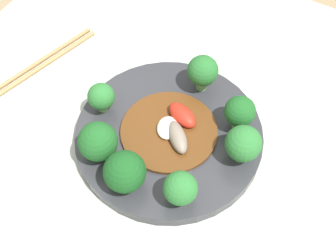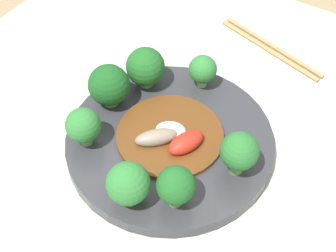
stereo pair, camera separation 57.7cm
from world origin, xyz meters
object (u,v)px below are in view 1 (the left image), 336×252
(broccoli_west, at_px, (101,97))
(stirfry_center, at_px, (172,130))
(broccoli_southwest, at_px, (98,142))
(broccoli_south, at_px, (125,172))
(broccoli_southeast, at_px, (180,189))
(broccoli_north, at_px, (203,71))
(broccoli_northeast, at_px, (240,112))
(broccoli_east, at_px, (243,144))
(chopsticks, at_px, (46,61))
(plate, at_px, (168,137))

(broccoli_west, height_order, stirfry_center, broccoli_west)
(broccoli_southwest, xyz_separation_m, broccoli_south, (0.06, -0.02, -0.00))
(broccoli_southeast, bearing_deg, broccoli_north, 108.85)
(broccoli_northeast, xyz_separation_m, broccoli_southwest, (-0.15, -0.14, -0.00))
(broccoli_north, height_order, broccoli_east, same)
(broccoli_north, bearing_deg, stirfry_center, -89.38)
(broccoli_north, xyz_separation_m, broccoli_south, (-0.01, -0.21, -0.00))
(broccoli_northeast, relative_size, broccoli_southeast, 1.05)
(chopsticks, bearing_deg, broccoli_east, -3.40)
(broccoli_west, bearing_deg, chopsticks, 162.92)
(broccoli_northeast, relative_size, broccoli_west, 1.16)
(chopsticks, bearing_deg, broccoli_southeast, -20.58)
(broccoli_southwest, distance_m, stirfry_center, 0.11)
(broccoli_north, height_order, broccoli_southwest, same)
(broccoli_east, xyz_separation_m, broccoli_south, (-0.12, -0.12, -0.00))
(stirfry_center, xyz_separation_m, chopsticks, (-0.27, 0.03, -0.02))
(plate, distance_m, broccoli_south, 0.11)
(broccoli_east, bearing_deg, stirfry_center, -174.34)
(broccoli_northeast, xyz_separation_m, broccoli_southeast, (-0.02, -0.15, -0.00))
(broccoli_southwest, relative_size, chopsticks, 0.32)
(broccoli_southeast, height_order, broccoli_south, broccoli_south)
(broccoli_southeast, bearing_deg, broccoli_southwest, 177.30)
(broccoli_south, height_order, chopsticks, broccoli_south)
(broccoli_west, bearing_deg, broccoli_north, 45.30)
(broccoli_southwest, bearing_deg, broccoli_west, 121.26)
(broccoli_northeast, bearing_deg, broccoli_southwest, -136.44)
(broccoli_east, relative_size, stirfry_center, 0.44)
(broccoli_north, xyz_separation_m, chopsticks, (-0.26, -0.07, -0.06))
(broccoli_west, distance_m, broccoli_southeast, 0.19)
(broccoli_east, relative_size, broccoli_south, 0.98)
(plate, distance_m, chopsticks, 0.26)
(broccoli_north, xyz_separation_m, broccoli_southeast, (0.06, -0.19, -0.01))
(plate, bearing_deg, broccoli_east, 7.82)
(broccoli_south, bearing_deg, broccoli_west, 137.51)
(plate, relative_size, broccoli_east, 4.44)
(broccoli_south, bearing_deg, broccoli_northeast, 60.73)
(stirfry_center, height_order, chopsticks, stirfry_center)
(plate, xyz_separation_m, broccoli_northeast, (0.08, 0.06, 0.05))
(broccoli_west, relative_size, broccoli_southwest, 0.82)
(broccoli_southeast, bearing_deg, chopsticks, 159.42)
(plate, height_order, broccoli_west, broccoli_west)
(broccoli_north, relative_size, stirfry_center, 0.44)
(stirfry_center, bearing_deg, broccoli_southwest, -129.71)
(broccoli_northeast, relative_size, broccoli_south, 0.94)
(broccoli_west, distance_m, broccoli_southwest, 0.08)
(broccoli_northeast, relative_size, chopsticks, 0.31)
(broccoli_east, distance_m, stirfry_center, 0.11)
(broccoli_north, relative_size, broccoli_northeast, 1.06)
(plate, height_order, broccoli_northeast, broccoli_northeast)
(plate, xyz_separation_m, broccoli_southeast, (0.07, -0.09, 0.04))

